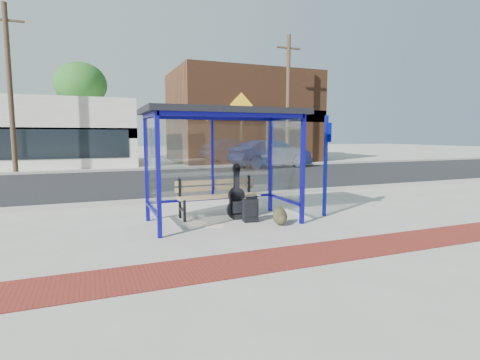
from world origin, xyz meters
name	(u,v)px	position (x,y,z in m)	size (l,w,h in m)	color
ground	(223,222)	(0.00, 0.00, 0.00)	(120.00, 120.00, 0.00)	#B2ADA0
brick_paver_strip	(280,258)	(0.00, -2.60, 0.01)	(60.00, 1.00, 0.01)	maroon
curb_near	(190,199)	(0.00, 2.90, 0.06)	(60.00, 0.25, 0.12)	gray
street_asphalt	(159,181)	(0.00, 8.00, 0.00)	(60.00, 10.00, 0.00)	black
curb_far	(143,169)	(0.00, 13.10, 0.06)	(60.00, 0.25, 0.12)	gray
far_sidewalk	(139,167)	(0.00, 15.00, 0.00)	(60.00, 4.00, 0.01)	#B2ADA0
bus_shelter	(222,126)	(0.00, 0.07, 2.07)	(3.30, 1.80, 2.42)	#100C8E
storefront_brown	(242,117)	(8.00, 18.49, 3.20)	(10.00, 7.08, 6.40)	#59331E
tree_mid	(81,85)	(-3.00, 22.00, 5.45)	(3.60, 3.60, 7.03)	#4C3826
tree_right	(275,94)	(12.50, 22.00, 5.45)	(3.60, 3.60, 7.03)	#4C3826
utility_pole_west	(10,88)	(-6.00, 13.40, 4.11)	(1.60, 0.24, 8.00)	#4C3826
utility_pole_east	(288,99)	(9.00, 13.40, 4.11)	(1.60, 0.24, 8.00)	#4C3826
bench	(218,194)	(0.07, 0.62, 0.51)	(1.93, 0.49, 0.91)	black
guitar_bag	(236,200)	(0.36, 0.14, 0.43)	(0.44, 0.16, 1.18)	black
suitcase	(250,210)	(0.55, -0.19, 0.25)	(0.34, 0.24, 0.55)	black
backpack	(280,217)	(1.00, -0.72, 0.18)	(0.32, 0.30, 0.38)	#2C2C18
sign_post	(326,160)	(2.41, -0.27, 1.31)	(0.10, 0.29, 2.32)	navy
newspaper_a	(199,224)	(-0.54, 0.05, 0.00)	(0.36, 0.28, 0.01)	white
newspaper_b	(215,226)	(-0.29, -0.28, 0.00)	(0.38, 0.30, 0.01)	white
newspaper_c	(198,223)	(-0.53, 0.14, 0.00)	(0.35, 0.28, 0.01)	white
parked_car	(271,154)	(7.18, 12.06, 0.80)	(1.69, 4.86, 1.60)	#171E42
fire_hydrant	(311,158)	(10.96, 13.68, 0.36)	(0.30, 0.20, 0.66)	#B6150D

